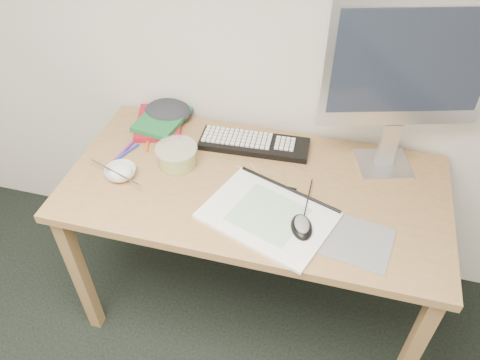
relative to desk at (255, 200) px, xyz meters
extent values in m
cube|color=#A77D4C|center=(-0.65, -0.30, -0.31)|extent=(0.05, 0.05, 0.71)
cube|color=#A77D4C|center=(0.65, -0.30, -0.31)|extent=(0.05, 0.05, 0.71)
cube|color=#A77D4C|center=(-0.65, 0.30, -0.31)|extent=(0.05, 0.05, 0.71)
cube|color=#A77D4C|center=(0.65, 0.30, -0.31)|extent=(0.05, 0.05, 0.71)
cube|color=#A77D4C|center=(0.00, 0.00, 0.06)|extent=(1.40, 0.70, 0.03)
cube|color=slate|center=(0.38, -0.18, 0.08)|extent=(0.25, 0.23, 0.00)
cube|color=white|center=(0.08, -0.15, 0.09)|extent=(0.50, 0.43, 0.01)
cube|color=black|center=(-0.05, 0.21, 0.10)|extent=(0.44, 0.16, 0.03)
cube|color=silver|center=(0.45, 0.23, 0.09)|extent=(0.24, 0.22, 0.01)
cube|color=silver|center=(0.45, 0.23, 0.18)|extent=(0.07, 0.04, 0.19)
cube|color=silver|center=(0.45, 0.23, 0.52)|extent=(0.56, 0.20, 0.46)
cube|color=black|center=(0.45, 0.23, 0.53)|extent=(0.50, 0.15, 0.36)
ellipsoid|color=black|center=(0.20, -0.18, 0.11)|extent=(0.10, 0.13, 0.04)
imported|color=white|center=(-0.50, -0.09, 0.10)|extent=(0.14, 0.14, 0.04)
cylinder|color=#AAAAAC|center=(-0.51, -0.11, 0.12)|extent=(0.24, 0.10, 0.02)
cylinder|color=gold|center=(-0.32, 0.04, 0.12)|extent=(0.20, 0.20, 0.08)
cube|color=maroon|center=(-0.48, 0.26, 0.09)|extent=(0.25, 0.29, 0.02)
cube|color=#1A6B33|center=(-0.46, 0.25, 0.12)|extent=(0.20, 0.26, 0.02)
ellipsoid|color=#282A30|center=(-0.46, 0.31, 0.12)|extent=(0.18, 0.16, 0.07)
cylinder|color=pink|center=(0.00, 0.04, 0.09)|extent=(0.17, 0.09, 0.01)
cylinder|color=tan|center=(0.02, 0.03, 0.09)|extent=(0.13, 0.15, 0.01)
cylinder|color=black|center=(0.07, 0.01, 0.09)|extent=(0.16, 0.01, 0.01)
cylinder|color=#2233B8|center=(-0.53, 0.05, 0.09)|extent=(0.05, 0.12, 0.01)
cylinder|color=orange|center=(-0.48, 0.13, 0.09)|extent=(0.05, 0.12, 0.01)
cylinder|color=#6E2589|center=(-0.55, 0.05, 0.09)|extent=(0.03, 0.13, 0.01)
camera|label=1|loc=(0.26, -1.23, 1.26)|focal=35.00mm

